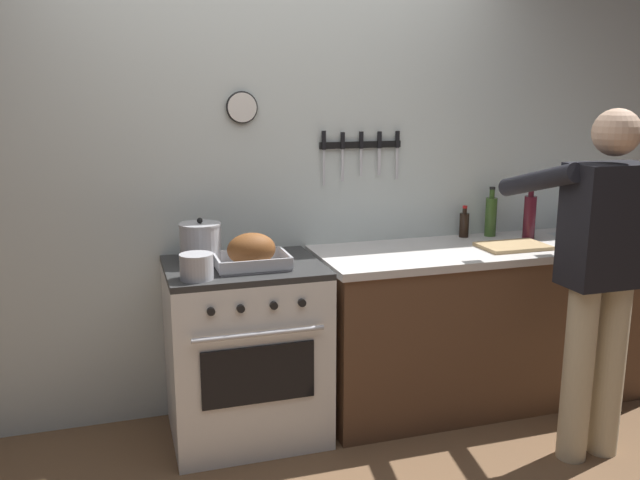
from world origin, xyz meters
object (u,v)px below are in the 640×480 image
Objects in this scene: stock_pot at (201,243)px; bottle_wine_red at (530,216)px; stove at (246,350)px; bottle_olive_oil at (491,216)px; cutting_board at (513,246)px; person_cook at (601,264)px; saucepan at (197,267)px; bottle_soy_sauce at (464,224)px; roasting_pan at (251,252)px.

bottle_wine_red is at bearing 0.07° from stock_pot.
stove is 2.84× the size of bottle_wine_red.
cutting_board is at bearing -98.40° from bottle_olive_oil.
cutting_board is at bearing 12.16° from person_cook.
saucepan is 0.82× the size of bottle_soy_sauce.
bottle_olive_oil reaches higher than cutting_board.
saucepan is 1.82m from bottle_olive_oil.
cutting_board is 1.94× the size of bottle_soy_sauce.
roasting_pan is (0.03, -0.08, 0.53)m from stove.
bottle_olive_oil is (0.05, 0.31, 0.11)m from cutting_board.
stove is 1.79m from bottle_wine_red.
person_cook is 1.63m from roasting_pan.
person_cook reaches higher than cutting_board.
stock_pot is 0.72× the size of bottle_wine_red.
bottle_olive_oil is (1.49, 0.30, 0.05)m from roasting_pan.
bottle_olive_oil reaches higher than saucepan.
bottle_olive_oil is (0.16, -0.02, 0.05)m from bottle_soy_sauce.
bottle_olive_oil is at bearing 11.49° from roasting_pan.
saucepan is at bearing -101.26° from stock_pot.
bottle_wine_red reaches higher than roasting_pan.
saucepan is 0.42× the size of cutting_board.
bottle_wine_red reaches higher than cutting_board.
roasting_pan is at bearing -174.21° from bottle_wine_red.
stove is 2.56× the size of roasting_pan.
cutting_board is 1.24× the size of bottle_olive_oil.
bottle_olive_oil is at bearing 4.57° from stock_pot.
cutting_board is at bearing -0.35° from roasting_pan.
stove is 2.50× the size of cutting_board.
person_cook is 1.85m from saucepan.
roasting_pan reaches higher than saucepan.
stock_pot is at bearing 174.00° from cutting_board.
bottle_soy_sauce is at bearing 109.63° from cutting_board.
stock_pot is 0.78× the size of bottle_olive_oil.
saucepan is at bearing -164.59° from bottle_soy_sauce.
roasting_pan is 1.54× the size of stock_pot.
stove is 4.85× the size of bottle_soy_sauce.
bottle_olive_oil is at bearing 13.50° from saucepan.
bottle_soy_sauce is at bearing 10.21° from stove.
stove is 0.59m from stock_pot.
saucepan is (-0.06, -0.29, -0.04)m from stock_pot.
saucepan is 0.48× the size of bottle_wine_red.
cutting_board is (1.47, -0.09, 0.46)m from stove.
person_cook reaches higher than stove.
roasting_pan is at bearing 179.65° from cutting_board.
roasting_pan is 1.11× the size of bottle_wine_red.
person_cook is 4.72× the size of roasting_pan.
stock_pot reaches higher than saucepan.
stove is at bearing 71.67° from person_cook.
bottle_wine_red is 1.09× the size of bottle_olive_oil.
bottle_wine_red is 1.71× the size of bottle_soy_sauce.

